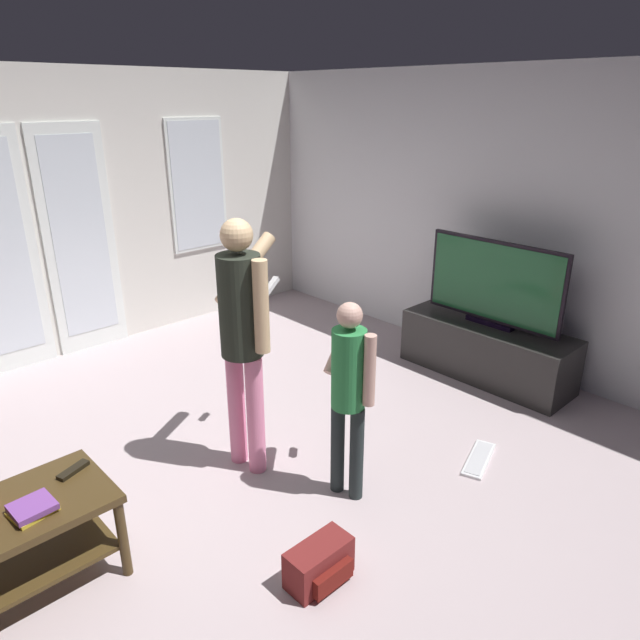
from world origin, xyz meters
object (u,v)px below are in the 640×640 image
Objects in this scene: flat_screen_tv at (494,283)px; tv_stand at (487,351)px; backpack at (320,564)px; person_adult at (243,326)px; tv_remote_black at (73,470)px; book_stack at (33,509)px; person_child at (349,384)px; loose_keyboard at (479,459)px.

tv_stand is at bearing -65.00° from flat_screen_tv.
backpack is (-2.58, -0.67, -0.73)m from flat_screen_tv.
person_adult is 9.58× the size of tv_remote_black.
book_stack reaches higher than backpack.
backpack is (-2.58, -0.66, -0.13)m from tv_stand.
tv_remote_black is 0.83× the size of book_stack.
book_stack is (-1.35, -0.19, -0.47)m from person_adult.
backpack is 1.69× the size of book_stack.
tv_remote_black is (-0.76, 1.02, 0.39)m from backpack.
tv_stand is 1.18× the size of person_child.
person_adult is at bearing 111.60° from person_child.
loose_keyboard is at bearing 0.41° from backpack.
book_stack is at bearing 177.21° from flat_screen_tv.
person_adult is at bearing 8.01° from book_stack.
person_adult is (-2.24, 0.37, 0.74)m from tv_stand.
person_child is 0.95m from backpack.
backpack is 0.75× the size of loose_keyboard.
person_adult is (-2.24, 0.37, 0.14)m from flat_screen_tv.
person_child is (-1.99, -0.27, 0.50)m from tv_stand.
tv_remote_black is at bearing 126.40° from backpack.
tv_stand is 2.39m from person_adult.
person_child reaches higher than backpack.
person_child is at bearing 156.43° from loose_keyboard.
book_stack is (-1.01, 0.84, 0.40)m from backpack.
tv_remote_black reaches higher than loose_keyboard.
tv_stand is 4.22× the size of backpack.
book_stack is at bearing -171.99° from person_adult.
book_stack is (-2.47, 0.83, 0.50)m from loose_keyboard.
person_child is 1.51m from tv_remote_black.
person_adult is at bearing 170.66° from tv_stand.
loose_keyboard is at bearing -18.60° from book_stack.
flat_screen_tv is 3.48× the size of backpack.
tv_stand is 3.37m from tv_remote_black.
flat_screen_tv is 7.04× the size of tv_remote_black.
flat_screen_tv is 2.01m from person_child.
backpack is (-0.34, -1.03, -0.87)m from person_adult.
person_adult is at bearing -19.59° from tv_remote_black.
person_child is 1.20m from loose_keyboard.
person_child is (0.25, -0.64, -0.24)m from person_adult.
flat_screen_tv is at bearing -9.25° from person_adult.
backpack is (-0.60, -0.39, -0.64)m from person_child.
tv_remote_black is 0.31m from book_stack.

